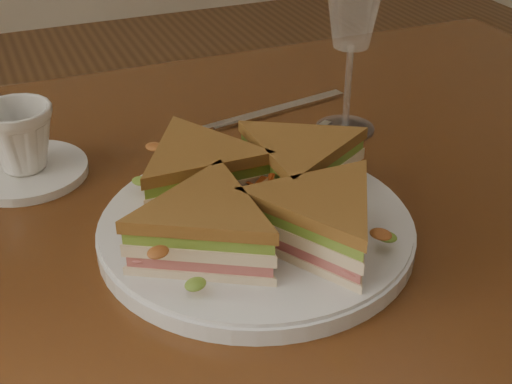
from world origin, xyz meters
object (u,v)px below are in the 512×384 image
table (243,270)px  spoon (267,165)px  wine_glass (354,3)px  coffee_cup (20,138)px  knife (270,113)px  sandwich_wedges (256,197)px  saucer (26,171)px  plate (256,230)px

table → spoon: size_ratio=7.44×
wine_glass → coffee_cup: size_ratio=2.86×
table → knife: bearing=58.4°
table → spoon: spoon is taller
table → sandwich_wedges: size_ratio=3.69×
saucer → coffee_cup: coffee_cup is taller
table → knife: size_ratio=5.61×
sandwich_wedges → wine_glass: wine_glass is taller
plate → saucer: 0.28m
wine_glass → saucer: bearing=174.5°
plate → sandwich_wedges: sandwich_wedges is taller
saucer → knife: bearing=7.8°
spoon → wine_glass: size_ratio=0.73×
wine_glass → coffee_cup: (-0.38, 0.04, -0.11)m
plate → wine_glass: 0.30m
table → coffee_cup: 0.28m
plate → wine_glass: (0.19, 0.17, 0.15)m
saucer → coffee_cup: 0.04m
table → spoon: 0.12m
wine_glass → coffee_cup: 0.39m
table → coffee_cup: size_ratio=15.56×
coffee_cup → saucer: bearing=0.0°
saucer → plate: bearing=-47.8°
spoon → wine_glass: wine_glass is taller
sandwich_wedges → table: bearing=77.8°
spoon → saucer: size_ratio=1.21×
sandwich_wedges → spoon: bearing=62.0°
spoon → plate: bearing=-150.7°
sandwich_wedges → saucer: sandwich_wedges is taller
table → saucer: size_ratio=8.99×
plate → knife: (0.12, 0.25, -0.01)m
knife → coffee_cup: 0.32m
wine_glass → sandwich_wedges: bearing=-138.1°
table → wine_glass: bearing=28.6°
spoon → sandwich_wedges: bearing=-150.7°
coffee_cup → spoon: bearing=-37.6°
spoon → coffee_cup: 0.27m
knife → plate: bearing=-126.6°
sandwich_wedges → coffee_cup: bearing=132.2°
plate → wine_glass: size_ratio=1.35×
knife → saucer: 0.31m
plate → knife: size_ratio=1.40×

